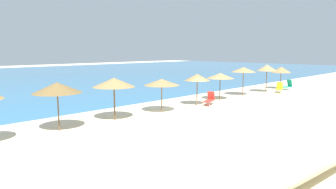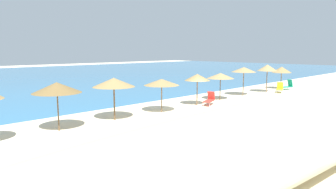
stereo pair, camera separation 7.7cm
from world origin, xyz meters
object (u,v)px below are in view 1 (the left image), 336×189
beach_umbrella_2 (57,88)px  beach_umbrella_5 (197,77)px  lounge_chair_1 (286,86)px  lounge_chair_0 (209,99)px  beach_umbrella_7 (244,70)px  beach_umbrella_3 (114,82)px  beach_umbrella_8 (267,68)px  lounge_chair_2 (279,88)px  beach_umbrella_4 (162,82)px  beach_umbrella_9 (281,70)px  beach_umbrella_6 (220,76)px

beach_umbrella_2 → beach_umbrella_5: 11.52m
lounge_chair_1 → lounge_chair_0: bearing=109.4°
beach_umbrella_7 → lounge_chair_0: beach_umbrella_7 is taller
beach_umbrella_3 → beach_umbrella_5: 7.79m
beach_umbrella_8 → lounge_chair_2: size_ratio=2.03×
beach_umbrella_3 → beach_umbrella_4: beach_umbrella_3 is taller
beach_umbrella_5 → lounge_chair_2: size_ratio=1.77×
beach_umbrella_5 → beach_umbrella_8: (11.16, -0.25, 0.32)m
lounge_chair_0 → beach_umbrella_2: bearing=63.8°
beach_umbrella_3 → beach_umbrella_7: bearing=-0.6°
beach_umbrella_9 → lounge_chair_2: 3.75m
lounge_chair_2 → beach_umbrella_3: bearing=64.6°
beach_umbrella_3 → lounge_chair_0: size_ratio=1.59×
beach_umbrella_8 → beach_umbrella_6: bearing=175.7°
beach_umbrella_8 → lounge_chair_2: bearing=-52.4°
beach_umbrella_5 → lounge_chair_1: bearing=-3.0°
beach_umbrella_4 → lounge_chair_2: (15.94, -1.33, -1.72)m
beach_umbrella_8 → lounge_chair_2: beach_umbrella_8 is taller
beach_umbrella_7 → lounge_chair_1: 8.00m
beach_umbrella_7 → lounge_chair_0: (-6.45, -0.82, -2.10)m
beach_umbrella_2 → lounge_chair_2: bearing=-4.1°
beach_umbrella_7 → lounge_chair_0: size_ratio=1.65×
beach_umbrella_6 → beach_umbrella_5: bearing=-175.0°
beach_umbrella_4 → beach_umbrella_9: bearing=-0.1°
beach_umbrella_6 → beach_umbrella_8: bearing=-4.3°
beach_umbrella_2 → beach_umbrella_3: (3.74, 0.00, 0.01)m
lounge_chair_1 → beach_umbrella_8: bearing=102.1°
beach_umbrella_7 → lounge_chair_2: beach_umbrella_7 is taller
beach_umbrella_7 → beach_umbrella_3: bearing=179.4°
beach_umbrella_7 → beach_umbrella_9: beach_umbrella_7 is taller
beach_umbrella_6 → beach_umbrella_8: (7.56, -0.57, 0.43)m
beach_umbrella_6 → lounge_chair_0: size_ratio=1.44×
beach_umbrella_3 → beach_umbrella_7: beach_umbrella_7 is taller
beach_umbrella_2 → beach_umbrella_8: size_ratio=0.92×
beach_umbrella_5 → lounge_chair_0: size_ratio=1.50×
beach_umbrella_2 → beach_umbrella_4: (7.56, -0.37, -0.23)m
beach_umbrella_4 → beach_umbrella_6: beach_umbrella_6 is taller
beach_umbrella_3 → beach_umbrella_8: beach_umbrella_8 is taller
beach_umbrella_7 → beach_umbrella_9: bearing=-1.8°
beach_umbrella_5 → beach_umbrella_6: size_ratio=1.05×
beach_umbrella_4 → lounge_chair_0: (4.80, -0.62, -1.72)m
beach_umbrella_3 → lounge_chair_1: size_ratio=1.60×
beach_umbrella_5 → beach_umbrella_2: bearing=178.1°
lounge_chair_1 → lounge_chair_2: bearing=120.4°
beach_umbrella_8 → beach_umbrella_4: bearing=179.0°
beach_umbrella_8 → lounge_chair_2: 2.53m
beach_umbrella_5 → lounge_chair_2: 12.20m
beach_umbrella_2 → lounge_chair_1: bearing=-2.5°
beach_umbrella_4 → beach_umbrella_5: beach_umbrella_5 is taller
beach_umbrella_8 → lounge_chair_1: bearing=-8.0°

